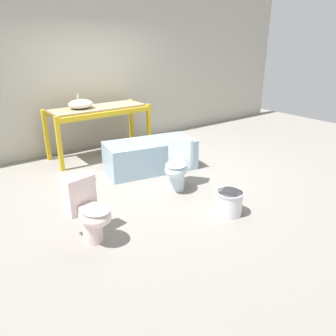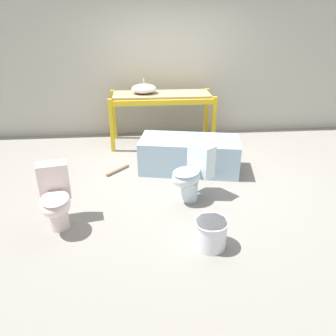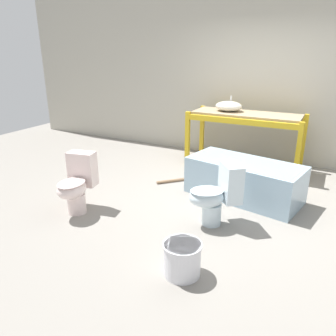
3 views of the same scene
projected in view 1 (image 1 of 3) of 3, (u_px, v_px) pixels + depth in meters
The scene contains 9 objects.
ground_plane at pixel (148, 173), 5.59m from camera, with size 12.00×12.00×0.00m, color gray.
warehouse_wall_rear at pixel (91, 68), 6.45m from camera, with size 10.80×0.08×3.20m.
shelving_rack at pixel (98, 115), 6.16m from camera, with size 1.89×0.75×0.95m.
sink_basin at pixel (81, 104), 5.92m from camera, with size 0.45×0.38×0.25m.
bathtub_main at pixel (150, 153), 5.62m from camera, with size 1.62×0.98×0.52m.
toilet_near at pixel (178, 165), 4.89m from camera, with size 0.66×0.62×0.73m.
toilet_far at pixel (88, 210), 3.61m from camera, with size 0.44×0.63×0.73m.
bucket_white at pixel (229, 202), 4.23m from camera, with size 0.36×0.36×0.32m.
loose_pipe at pixel (90, 184), 5.11m from camera, with size 0.35×0.36×0.05m.
Camera 1 is at (-2.81, -4.34, 2.14)m, focal length 35.00 mm.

